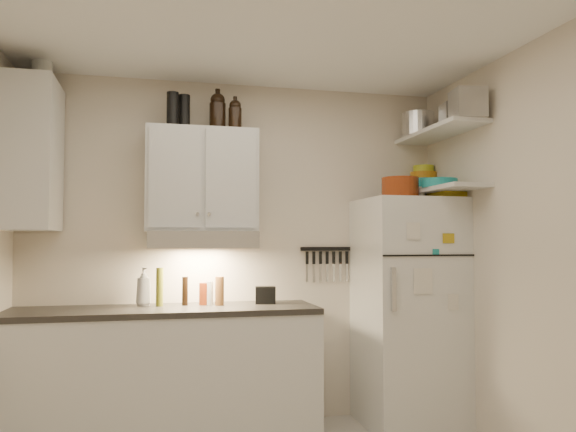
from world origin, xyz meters
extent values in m
cube|color=white|center=(0.00, 0.00, 2.61)|extent=(3.20, 3.00, 0.02)
cube|color=beige|center=(0.00, 1.51, 1.30)|extent=(3.20, 0.02, 2.60)
cube|color=beige|center=(1.61, 0.00, 1.30)|extent=(0.02, 3.00, 2.60)
cube|color=silver|center=(-0.55, 1.20, 0.44)|extent=(2.10, 0.60, 0.88)
cube|color=#2C2926|center=(-0.55, 1.20, 0.90)|extent=(2.10, 0.62, 0.04)
cube|color=silver|center=(-0.30, 1.33, 1.83)|extent=(0.80, 0.33, 0.75)
cube|color=silver|center=(-1.44, 1.20, 1.95)|extent=(0.33, 0.55, 1.00)
cube|color=silver|center=(-0.30, 1.27, 1.39)|extent=(0.76, 0.46, 0.12)
cube|color=white|center=(1.25, 1.16, 0.85)|extent=(0.70, 0.68, 1.70)
cube|color=silver|center=(1.45, 1.02, 2.20)|extent=(0.30, 0.95, 0.03)
cube|color=silver|center=(1.45, 1.02, 1.76)|extent=(0.30, 0.95, 0.03)
cube|color=black|center=(0.70, 1.49, 1.32)|extent=(0.42, 0.02, 0.03)
cylinder|color=maroon|center=(1.18, 1.13, 1.78)|extent=(0.30, 0.30, 0.16)
cube|color=#B29416|center=(1.51, 1.02, 1.75)|extent=(0.22, 0.28, 0.09)
cylinder|color=silver|center=(1.33, 1.10, 1.75)|extent=(0.06, 0.06, 0.09)
cylinder|color=silver|center=(1.40, 1.26, 2.31)|extent=(0.30, 0.30, 0.18)
cube|color=#AAAAAD|center=(1.50, 0.89, 2.30)|extent=(0.19, 0.18, 0.17)
cube|color=#AAAAAD|center=(1.46, 0.63, 2.32)|extent=(0.24, 0.24, 0.21)
cylinder|color=teal|center=(1.48, 1.36, 1.83)|extent=(0.27, 0.27, 0.11)
cylinder|color=#C27412|center=(1.52, 1.42, 1.92)|extent=(0.22, 0.22, 0.06)
cylinder|color=#B1BB21|center=(1.52, 1.42, 1.97)|extent=(0.17, 0.17, 0.05)
cylinder|color=teal|center=(1.42, 0.96, 1.81)|extent=(0.31, 0.31, 0.06)
cylinder|color=black|center=(-0.43, 1.32, 2.32)|extent=(0.09, 0.09, 0.25)
cylinder|color=black|center=(-0.51, 1.26, 2.32)|extent=(0.10, 0.10, 0.25)
cylinder|color=silver|center=(-1.39, 1.24, 2.54)|extent=(0.17, 0.17, 0.18)
imported|color=silver|center=(-0.70, 1.34, 1.07)|extent=(0.15, 0.16, 0.30)
cylinder|color=brown|center=(-0.17, 1.26, 1.02)|extent=(0.07, 0.07, 0.21)
cylinder|color=olive|center=(-0.59, 1.29, 1.06)|extent=(0.06, 0.06, 0.27)
cylinder|color=black|center=(-0.41, 1.31, 1.02)|extent=(0.04, 0.04, 0.20)
cylinder|color=silver|center=(-0.24, 1.29, 1.01)|extent=(0.07, 0.07, 0.17)
cylinder|color=maroon|center=(-0.27, 1.31, 1.00)|extent=(0.08, 0.08, 0.16)
cube|color=black|center=(0.17, 1.29, 0.98)|extent=(0.16, 0.13, 0.13)
camera|label=1|loc=(-0.62, -2.79, 1.37)|focal=35.00mm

